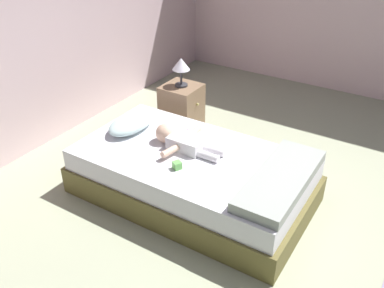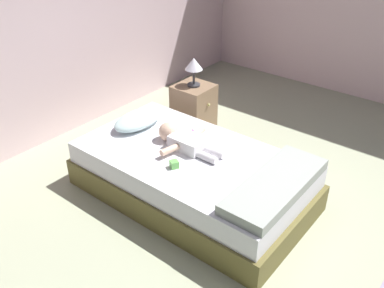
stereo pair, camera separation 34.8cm
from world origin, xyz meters
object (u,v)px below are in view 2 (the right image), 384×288
object	(u,v)px
baby	(183,140)
lamp	(194,66)
pillow	(138,119)
nightstand	(194,110)
toothbrush	(195,133)
toy_block	(174,164)
bed	(192,176)

from	to	relation	value
baby	lamp	distance (m)	1.04
pillow	nightstand	distance (m)	0.84
nightstand	lamp	world-z (taller)	lamp
toothbrush	nightstand	distance (m)	0.79
pillow	toy_block	xyz separation A→B (m)	(-0.32, -0.72, -0.03)
pillow	baby	bearing A→B (deg)	-92.56
baby	toy_block	xyz separation A→B (m)	(-0.30, -0.15, -0.03)
toothbrush	toy_block	size ratio (longest dim) A/B	1.67
pillow	lamp	world-z (taller)	lamp
nightstand	lamp	bearing A→B (deg)	90.00
baby	toothbrush	distance (m)	0.25
nightstand	toy_block	xyz separation A→B (m)	(-1.13, -0.70, 0.18)
toothbrush	toy_block	bearing A→B (deg)	-158.01
bed	pillow	xyz separation A→B (m)	(0.08, 0.71, 0.29)
lamp	bed	bearing A→B (deg)	-142.21
bed	nightstand	world-z (taller)	nightstand
pillow	baby	xyz separation A→B (m)	(-0.03, -0.57, -0.00)
pillow	nightstand	xyz separation A→B (m)	(0.81, -0.02, -0.21)
baby	toy_block	world-z (taller)	baby
bed	pillow	distance (m)	0.77
bed	baby	bearing A→B (deg)	68.97
baby	lamp	bearing A→B (deg)	33.34
baby	lamp	xyz separation A→B (m)	(0.83, 0.55, 0.30)
lamp	baby	bearing A→B (deg)	-146.66
bed	toy_block	world-z (taller)	toy_block
bed	pillow	world-z (taller)	pillow
pillow	nightstand	bearing A→B (deg)	-1.43
pillow	lamp	bearing A→B (deg)	-1.43
nightstand	lamp	distance (m)	0.51
toothbrush	baby	bearing A→B (deg)	-165.30
baby	bed	bearing A→B (deg)	-111.03
bed	pillow	size ratio (longest dim) A/B	3.75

